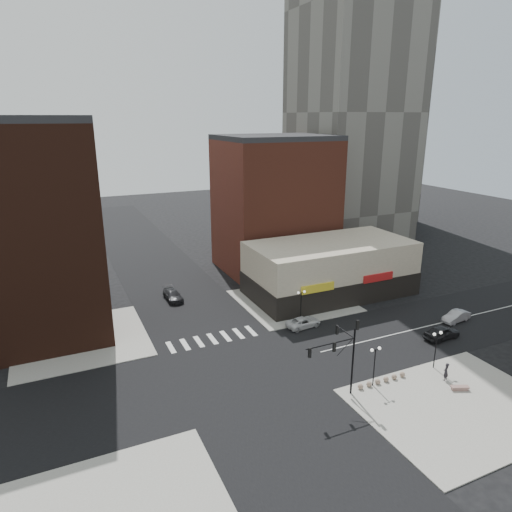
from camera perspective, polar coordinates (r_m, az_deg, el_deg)
ground at (r=49.38m, az=-2.09°, el=-14.28°), size 240.00×240.00×0.00m
road_ew at (r=49.37m, az=-2.09°, el=-14.27°), size 200.00×14.00×0.02m
road_ns at (r=49.37m, az=-2.09°, el=-14.26°), size 14.00×200.00×0.02m
sidewalk_nw at (r=59.35m, az=-21.01°, el=-9.73°), size 15.00×15.00×0.12m
sidewalk_ne at (r=66.72m, az=4.64°, el=-5.58°), size 15.00×15.00×0.12m
sidewalk_se at (r=48.03m, az=23.92°, el=-16.81°), size 18.00×14.00×0.12m
building_nw at (r=59.09m, az=-26.92°, el=2.30°), size 16.00×15.00×25.00m
building_ne_midrise at (r=78.34m, az=2.36°, el=6.24°), size 18.00×15.00×22.00m
tower_near at (r=97.20m, az=12.63°, el=28.15°), size 20.00×20.00×90.00m
tower_far at (r=122.66m, az=15.17°, el=23.68°), size 18.00×18.00×82.00m
building_ne_row at (r=69.21m, az=9.21°, el=-2.04°), size 24.20×12.20×8.00m
traffic_signal at (r=44.07m, az=10.80°, el=-11.29°), size 5.59×3.09×7.77m
street_lamp_se_a at (r=46.83m, az=14.66°, el=-12.10°), size 1.22×0.32×4.16m
street_lamp_se_b at (r=51.86m, az=21.66°, el=-9.81°), size 1.22×0.32×4.16m
street_lamp_ne at (r=59.14m, az=5.67°, el=-5.27°), size 1.22×0.32×4.16m
bollard_row at (r=48.92m, az=15.46°, el=-14.74°), size 5.79×0.54×0.54m
white_suv at (r=58.80m, az=5.94°, el=-8.23°), size 4.81×2.57×1.29m
dark_sedan_east at (r=59.86m, az=22.20°, el=-8.84°), size 4.87×2.21×1.62m
silver_sedan at (r=65.40m, az=23.73°, el=-6.92°), size 4.44×2.07×1.41m
dark_sedan_north at (r=67.76m, az=-10.35°, el=-4.83°), size 2.16×5.14×1.48m
pedestrian at (r=51.05m, az=22.65°, el=-13.20°), size 0.80×0.66×1.90m
stone_bench at (r=50.32m, az=24.12°, el=-14.82°), size 1.81×1.18×0.41m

